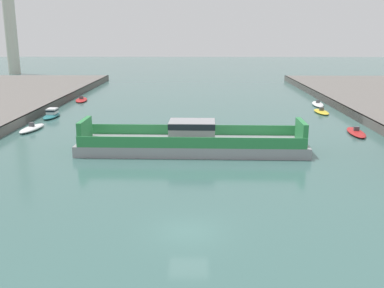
# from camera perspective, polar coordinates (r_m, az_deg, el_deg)

# --- Properties ---
(ground_plane) EXTENTS (400.00, 400.00, 0.00)m
(ground_plane) POSITION_cam_1_polar(r_m,az_deg,el_deg) (28.37, -0.44, -11.15)
(ground_plane) COLOR #3D6660
(chain_ferry) EXTENTS (23.55, 6.59, 3.30)m
(chain_ferry) POSITION_cam_1_polar(r_m,az_deg,el_deg) (46.37, 0.01, 0.27)
(chain_ferry) COLOR #939399
(chain_ferry) RESTS_ON ground
(moored_boat_near_left) EXTENTS (1.95, 5.16, 0.87)m
(moored_boat_near_left) POSITION_cam_1_polar(r_m,az_deg,el_deg) (71.61, 16.18, 3.99)
(moored_boat_near_left) COLOR yellow
(moored_boat_near_left) RESTS_ON ground
(moored_boat_mid_left) EXTENTS (2.35, 5.82, 1.01)m
(moored_boat_mid_left) POSITION_cam_1_polar(r_m,az_deg,el_deg) (60.03, -19.76, 1.91)
(moored_boat_mid_left) COLOR white
(moored_boat_mid_left) RESTS_ON ground
(moored_boat_mid_right) EXTENTS (1.84, 5.33, 1.26)m
(moored_boat_mid_right) POSITION_cam_1_polar(r_m,az_deg,el_deg) (68.39, -17.47, 3.67)
(moored_boat_mid_right) COLOR #237075
(moored_boat_mid_right) RESTS_ON ground
(moored_boat_far_left) EXTENTS (2.25, 6.12, 0.91)m
(moored_boat_far_left) POSITION_cam_1_polar(r_m,az_deg,el_deg) (58.02, 20.22, 1.42)
(moored_boat_far_left) COLOR red
(moored_boat_far_left) RESTS_ON ground
(moored_boat_far_right) EXTENTS (2.76, 6.08, 0.88)m
(moored_boat_far_right) POSITION_cam_1_polar(r_m,az_deg,el_deg) (83.29, -13.93, 5.50)
(moored_boat_far_right) COLOR red
(moored_boat_far_right) RESTS_ON ground
(moored_boat_upstream_a) EXTENTS (2.46, 6.22, 0.92)m
(moored_boat_upstream_a) POSITION_cam_1_polar(r_m,az_deg,el_deg) (78.91, 15.76, 4.94)
(moored_boat_upstream_a) COLOR white
(moored_boat_upstream_a) RESTS_ON ground
(smokestack_distant_a) EXTENTS (3.62, 3.62, 38.15)m
(smokestack_distant_a) POSITION_cam_1_polar(r_m,az_deg,el_deg) (143.98, -22.42, 16.31)
(smokestack_distant_a) COLOR beige
(smokestack_distant_a) RESTS_ON ground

